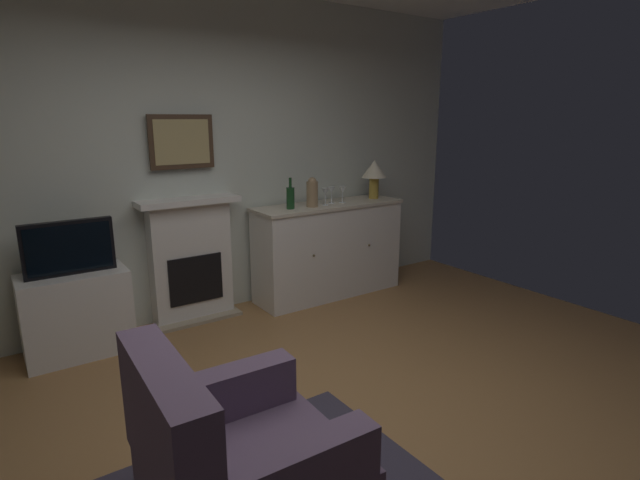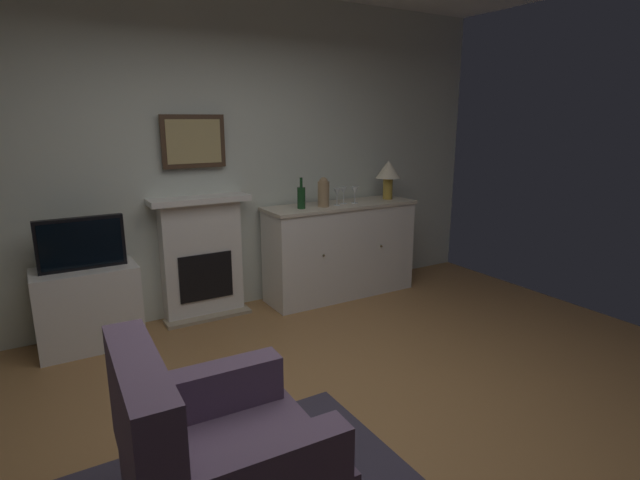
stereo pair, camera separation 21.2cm
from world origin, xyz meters
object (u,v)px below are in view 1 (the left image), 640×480
Objects in this scene: framed_picture at (182,142)px; tv_set at (69,248)px; sideboard_cabinet at (329,249)px; wine_bottle at (290,197)px; wine_glass_left at (325,193)px; vase_decorative at (312,192)px; wine_glass_right at (342,191)px; wine_glass_center at (332,191)px; table_lamp at (374,172)px; fireplace_unit at (191,260)px; armchair at (237,468)px; tv_cabinet at (77,314)px.

framed_picture reaches higher than tv_set.
wine_bottle is at bearing -176.14° from sideboard_cabinet.
framed_picture is at bearing 168.08° from wine_glass_left.
wine_bottle reaches higher than vase_decorative.
wine_glass_left is 0.59× the size of vase_decorative.
wine_glass_left is at bearing -175.72° from wine_glass_right.
wine_glass_center reaches higher than sideboard_cabinet.
tv_set is (-2.92, -0.01, -0.38)m from table_lamp.
armchair is (-0.75, -2.48, -0.17)m from fireplace_unit.
fireplace_unit is 3.91× the size of vase_decorative.
wine_glass_center reaches higher than fireplace_unit.
sideboard_cabinet is 0.59m from wine_glass_center.
framed_picture is at bearing 173.48° from table_lamp.
wine_glass_left is 0.12m from wine_glass_center.
tv_set is (-2.37, -0.01, -0.22)m from wine_glass_center.
table_lamp reaches higher than sideboard_cabinet.
tv_cabinet is 0.52m from tv_set.
framed_picture reaches higher than wine_glass_left.
framed_picture is 1.90× the size of wine_bottle.
framed_picture reaches higher than wine_glass_center.
wine_glass_center is 2.49m from tv_cabinet.
framed_picture is 1.27m from vase_decorative.
wine_glass_left is (-0.66, -0.05, -0.16)m from table_lamp.
armchair is (-0.75, -2.52, -1.19)m from framed_picture.
tv_cabinet is (-2.34, 0.02, -0.15)m from sideboard_cabinet.
fireplace_unit reaches higher than tv_set.
table_lamp is at bearing 4.34° from wine_glass_right.
wine_glass_center is (1.40, -0.18, 0.51)m from fireplace_unit.
framed_picture is 1.61m from wine_glass_right.
wine_glass_left reaches higher than sideboard_cabinet.
wine_glass_center reaches higher than tv_set.
tv_cabinet is (-2.37, 0.02, -0.74)m from wine_glass_center.
wine_bottle is at bearing -12.94° from fireplace_unit.
framed_picture is 1.37× the size of table_lamp.
sideboard_cabinet is 0.60m from wine_glass_left.
fireplace_unit is at bearing -90.00° from framed_picture.
tv_set is at bearing 179.42° from wine_glass_right.
vase_decorative is (-0.23, -0.05, 0.61)m from sideboard_cabinet.
wine_glass_left is 0.15m from vase_decorative.
tv_cabinet is at bearing 95.63° from armchair.
fireplace_unit is at bearing 172.78° from wine_glass_center.
tv_set is at bearing -179.84° from table_lamp.
table_lamp reaches higher than armchair.
fireplace_unit is at bearing 168.69° from vase_decorative.
sideboard_cabinet is 0.74m from wine_bottle.
table_lamp is 2.42× the size of wine_glass_center.
wine_glass_left is at bearing -155.70° from wine_glass_center.
armchair is (-1.65, -2.27, -0.67)m from wine_bottle.
tv_cabinet is (-2.26, 0.06, -0.74)m from wine_glass_left.
armchair is at bearing -132.11° from wine_glass_left.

